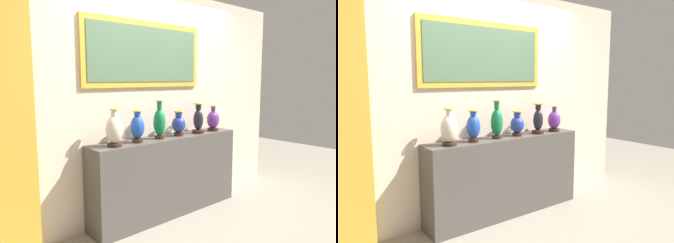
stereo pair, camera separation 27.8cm
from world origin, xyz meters
The scene contains 9 objects.
ground_plane centered at (0.00, 0.00, 0.00)m, with size 10.27×10.27×0.00m, color gray.
display_shelf centered at (0.00, 0.00, 0.46)m, with size 1.95×0.35×0.92m, color #4C4742.
back_wall centered at (-0.01, 0.23, 1.32)m, with size 4.27×0.14×2.60m.
vase_ivory centered at (-0.74, -0.05, 1.08)m, with size 0.17×0.17×0.38m.
vase_sapphire centered at (-0.45, -0.03, 1.08)m, with size 0.15×0.15×0.34m.
vase_emerald centered at (-0.14, -0.02, 1.10)m, with size 0.14×0.14×0.43m.
vase_cobalt centered at (0.15, -0.02, 1.06)m, with size 0.16×0.16×0.30m.
vase_onyx centered at (0.45, -0.04, 1.08)m, with size 0.15×0.15×0.37m.
vase_violet centered at (0.73, -0.04, 1.06)m, with size 0.16×0.16×0.33m.
Camera 1 is at (-2.36, -2.72, 1.58)m, focal length 34.11 mm.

